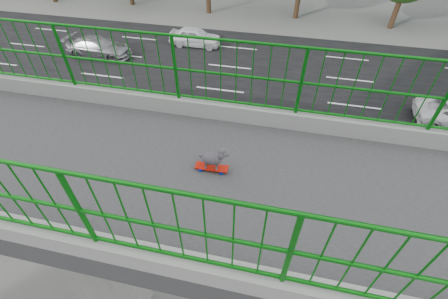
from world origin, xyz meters
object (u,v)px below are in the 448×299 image
car_0 (85,145)px  car_1 (41,96)px  car_3 (99,47)px  poodle (213,158)px  skateboard (212,168)px  car_4 (195,37)px

car_0 → car_1: bearing=-124.5°
car_0 → car_3: size_ratio=0.89×
car_0 → car_1: size_ratio=0.97×
poodle → car_1: poodle is taller
car_3 → skateboard: bearing=-141.3°
skateboard → car_4: 20.67m
poodle → car_3: 20.90m
poodle → car_3: size_ratio=0.09×
skateboard → poodle: bearing=90.0°
car_0 → car_4: 12.90m
car_0 → poodle: bearing=52.9°
car_0 → car_4: bearing=172.9°
poodle → car_0: 11.74m
skateboard → car_1: size_ratio=0.11×
skateboard → car_1: 16.63m
car_0 → car_1: (-3.20, -4.65, -0.00)m
poodle → car_0: (-5.87, -7.77, -6.55)m
skateboard → poodle: poodle is taller
poodle → car_0: poodle is taller
skateboard → car_3: size_ratio=0.10×
skateboard → car_3: 20.83m
skateboard → car_0: 11.61m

